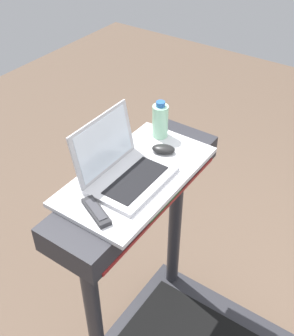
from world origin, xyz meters
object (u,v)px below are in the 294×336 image
object	(u,v)px
laptop	(123,168)
water_bottle	(160,121)
computer_mouse	(163,149)
tv_remote	(96,211)

from	to	relation	value
laptop	water_bottle	distance (m)	0.34
computer_mouse	water_bottle	distance (m)	0.14
water_bottle	tv_remote	bearing A→B (deg)	-171.11
tv_remote	laptop	bearing A→B (deg)	10.49
computer_mouse	laptop	bearing A→B (deg)	146.80
laptop	water_bottle	xyz separation A→B (m)	(0.34, 0.05, 0.03)
water_bottle	tv_remote	world-z (taller)	water_bottle
laptop	water_bottle	world-z (taller)	laptop
computer_mouse	water_bottle	xyz separation A→B (m)	(0.10, 0.08, 0.06)
computer_mouse	water_bottle	bearing A→B (deg)	15.58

